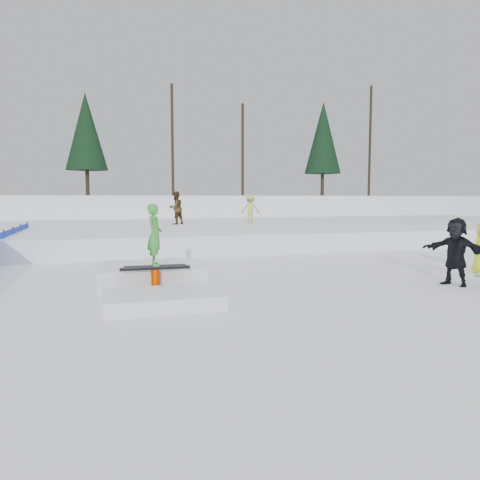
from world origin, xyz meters
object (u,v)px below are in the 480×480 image
object	(u,v)px
spectator_dark	(456,251)
jib_rail_feature	(153,278)
walker_olive	(176,208)
walker_ygreen	(250,209)

from	to	relation	value
spectator_dark	jib_rail_feature	distance (m)	7.71
walker_olive	spectator_dark	xyz separation A→B (m)	(4.77, -15.45, -0.82)
walker_olive	jib_rail_feature	world-z (taller)	walker_olive
walker_ygreen	jib_rail_feature	size ratio (longest dim) A/B	0.37
jib_rail_feature	spectator_dark	bearing A→B (deg)	-11.54
spectator_dark	jib_rail_feature	bearing A→B (deg)	-126.09
walker_olive	jib_rail_feature	bearing A→B (deg)	47.05
spectator_dark	jib_rail_feature	world-z (taller)	jib_rail_feature
spectator_dark	jib_rail_feature	xyz separation A→B (m)	(-7.53, 1.54, -0.57)
walker_olive	walker_ygreen	bearing A→B (deg)	140.60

